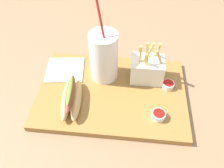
# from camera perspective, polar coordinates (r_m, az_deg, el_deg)

# --- Properties ---
(ground_plane) EXTENTS (2.40, 2.40, 0.02)m
(ground_plane) POSITION_cam_1_polar(r_m,az_deg,el_deg) (0.74, -0.00, -3.10)
(ground_plane) COLOR #8C6B4C
(food_tray) EXTENTS (0.46, 0.32, 0.02)m
(food_tray) POSITION_cam_1_polar(r_m,az_deg,el_deg) (0.72, -0.00, -2.11)
(food_tray) COLOR olive
(food_tray) RESTS_ON ground_plane
(soda_cup) EXTENTS (0.09, 0.09, 0.26)m
(soda_cup) POSITION_cam_1_polar(r_m,az_deg,el_deg) (0.70, -2.04, 6.89)
(soda_cup) COLOR white
(soda_cup) RESTS_ON food_tray
(fries_basket) EXTENTS (0.10, 0.08, 0.15)m
(fries_basket) POSITION_cam_1_polar(r_m,az_deg,el_deg) (0.73, 8.79, 3.72)
(fries_basket) COLOR white
(fries_basket) RESTS_ON food_tray
(hot_dog_1) EXTENTS (0.07, 0.16, 0.06)m
(hot_dog_1) POSITION_cam_1_polar(r_m,az_deg,el_deg) (0.68, -10.19, -3.37)
(hot_dog_1) COLOR tan
(hot_dog_1) RESTS_ON food_tray
(ketchup_cup_1) EXTENTS (0.04, 0.04, 0.02)m
(ketchup_cup_1) POSITION_cam_1_polar(r_m,az_deg,el_deg) (0.66, 11.61, -7.61)
(ketchup_cup_1) COLOR white
(ketchup_cup_1) RESTS_ON food_tray
(ketchup_cup_2) EXTENTS (0.04, 0.04, 0.02)m
(ketchup_cup_2) POSITION_cam_1_polar(r_m,az_deg,el_deg) (0.74, 13.90, -0.15)
(ketchup_cup_2) COLOR white
(ketchup_cup_2) RESTS_ON food_tray
(napkin_stack) EXTENTS (0.14, 0.13, 0.00)m
(napkin_stack) POSITION_cam_1_polar(r_m,az_deg,el_deg) (0.79, -11.68, 3.52)
(napkin_stack) COLOR white
(napkin_stack) RESTS_ON food_tray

